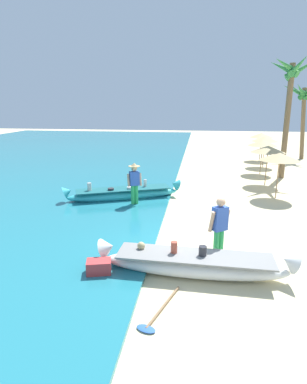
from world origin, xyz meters
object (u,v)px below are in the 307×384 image
person_vendor_hatted (134,181)px  person_tourist_customer (219,226)px  boat_cyan_midground (124,194)px  palm_tree_tall_inland (303,99)px  paddle (158,314)px  palm_tree_leaning_seaward (291,84)px  boat_white_foreground (194,264)px  cooler_box (99,269)px

person_vendor_hatted → person_tourist_customer: bearing=-54.1°
boat_cyan_midground → person_vendor_hatted: bearing=-49.6°
palm_tree_tall_inland → paddle: (-7.63, -18.86, -4.14)m
person_vendor_hatted → paddle: size_ratio=1.10×
person_tourist_customer → palm_tree_leaning_seaward: bearing=69.1°
boat_white_foreground → palm_tree_leaning_seaward: palm_tree_leaning_seaward is taller
person_tourist_customer → cooler_box: (-2.73, -1.14, -0.74)m
palm_tree_leaning_seaward → paddle: size_ratio=3.93×
person_vendor_hatted → paddle: (1.73, -6.41, -0.96)m
palm_tree_tall_inland → paddle: palm_tree_tall_inland is taller
palm_tree_leaning_seaward → cooler_box: bearing=-120.5°
boat_white_foreground → boat_cyan_midground: bearing=118.1°
person_tourist_customer → boat_white_foreground: bearing=-126.9°
palm_tree_leaning_seaward → paddle: palm_tree_leaning_seaward is taller
person_vendor_hatted → paddle: person_vendor_hatted is taller
boat_cyan_midground → paddle: (2.33, -7.12, -0.25)m
cooler_box → paddle: bearing=-53.1°
boat_white_foreground → boat_cyan_midground: size_ratio=0.98×
boat_white_foreground → boat_cyan_midground: (-2.97, 5.56, -0.01)m
person_tourist_customer → cooler_box: 3.05m
cooler_box → paddle: (1.51, -1.19, -0.17)m
cooler_box → boat_white_foreground: bearing=-5.1°
palm_tree_tall_inland → palm_tree_leaning_seaward: palm_tree_leaning_seaward is taller
cooler_box → paddle: size_ratio=0.36×
boat_cyan_midground → palm_tree_tall_inland: (9.97, 11.74, 3.89)m
palm_tree_tall_inland → cooler_box: (-9.14, -17.67, -3.96)m
person_vendor_hatted → palm_tree_tall_inland: size_ratio=0.33×
boat_white_foreground → palm_tree_leaning_seaward: 12.43m
boat_cyan_midground → paddle: 7.50m
paddle → cooler_box: bearing=141.8°
boat_cyan_midground → person_vendor_hatted: size_ratio=2.73×
palm_tree_tall_inland → person_tourist_customer: bearing=-111.2°
person_tourist_customer → cooler_box: person_tourist_customer is taller
cooler_box → person_tourist_customer: bearing=7.8°
person_vendor_hatted → person_tourist_customer: person_vendor_hatted is taller
palm_tree_tall_inland → palm_tree_leaning_seaward: (-2.60, -6.58, 0.60)m
palm_tree_leaning_seaward → boat_white_foreground: bearing=-112.3°
boat_cyan_midground → paddle: size_ratio=3.00×
palm_tree_tall_inland → boat_white_foreground: bearing=-112.0°
palm_tree_leaning_seaward → person_tourist_customer: bearing=-110.9°
boat_cyan_midground → palm_tree_leaning_seaward: (7.36, 5.16, 4.49)m
boat_cyan_midground → palm_tree_tall_inland: palm_tree_tall_inland is taller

